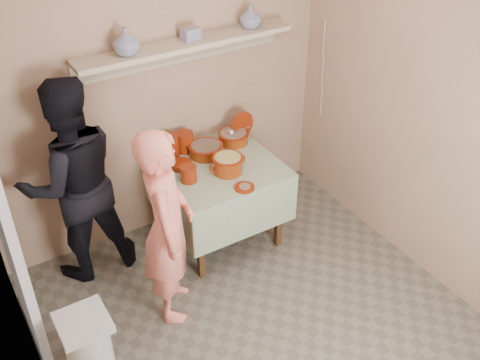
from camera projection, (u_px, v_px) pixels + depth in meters
ground at (276, 343)px, 4.08m from camera, size 3.50×3.50×0.00m
tile_panel at (7, 234)px, 3.55m from camera, size 0.06×0.70×2.00m
plate_stack_a at (170, 146)px, 4.70m from camera, size 0.15×0.15×0.20m
plate_stack_b at (185, 142)px, 4.78m from camera, size 0.15×0.15×0.18m
bowl_stack at (189, 174)px, 4.42m from camera, size 0.13×0.13×0.13m
empty_bowl at (182, 165)px, 4.60m from camera, size 0.17×0.17×0.05m
propped_lid at (242, 125)px, 4.96m from camera, size 0.25×0.07×0.25m
vase_right at (251, 16)px, 4.53m from camera, size 0.22×0.22×0.19m
vase_left at (126, 41)px, 4.05m from camera, size 0.28×0.28×0.20m
ceramic_box at (191, 34)px, 4.32m from camera, size 0.15×0.11×0.10m
person_cook at (167, 227)px, 3.95m from camera, size 0.58×0.67×1.56m
person_helper at (73, 182)px, 4.28m from camera, size 0.83×0.65×1.71m
room_shell at (287, 156)px, 3.16m from camera, size 3.04×3.54×2.62m
serving_table at (217, 176)px, 4.72m from camera, size 0.97×0.97×0.76m
cazuela_meat_a at (206, 149)px, 4.74m from camera, size 0.30×0.30×0.10m
cazuela_meat_b at (233, 136)px, 4.92m from camera, size 0.28×0.28×0.10m
ladle at (232, 132)px, 4.87m from camera, size 0.08×0.26×0.19m
cazuela_rice at (228, 163)px, 4.51m from camera, size 0.33×0.25×0.14m
front_plate at (245, 187)px, 4.36m from camera, size 0.16×0.16×0.03m
wall_shelf at (185, 46)px, 4.37m from camera, size 1.80×0.25×0.21m
trash_bin at (89, 348)px, 3.69m from camera, size 0.32×0.32×0.56m
electrical_cord at (323, 70)px, 5.04m from camera, size 0.01×0.05×0.90m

